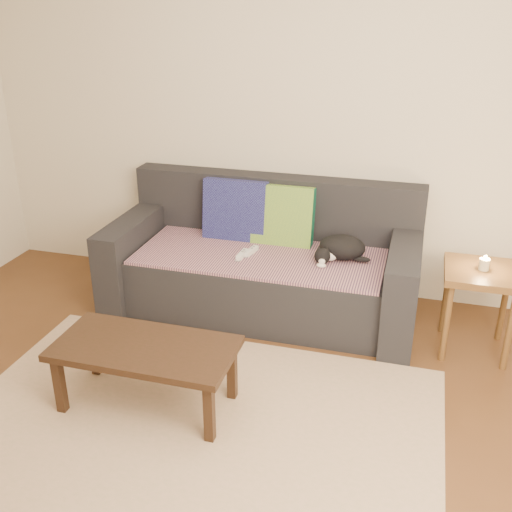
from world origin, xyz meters
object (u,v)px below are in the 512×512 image
(coffee_table, at_px, (145,353))
(wii_remote_a, at_px, (251,251))
(side_table, at_px, (481,284))
(sofa, at_px, (264,266))
(cat, at_px, (341,248))
(wii_remote_b, at_px, (242,254))

(coffee_table, bearing_deg, wii_remote_a, 78.77)
(side_table, height_order, coffee_table, side_table)
(side_table, relative_size, coffee_table, 0.58)
(sofa, bearing_deg, cat, -2.60)
(cat, height_order, side_table, cat)
(cat, relative_size, wii_remote_a, 2.50)
(wii_remote_b, bearing_deg, cat, -74.68)
(wii_remote_a, bearing_deg, sofa, -24.08)
(cat, relative_size, wii_remote_b, 2.50)
(wii_remote_a, height_order, wii_remote_b, same)
(cat, bearing_deg, wii_remote_a, 172.61)
(cat, height_order, wii_remote_b, cat)
(cat, relative_size, coffee_table, 0.39)
(sofa, relative_size, coffee_table, 2.21)
(sofa, height_order, wii_remote_a, sofa)
(wii_remote_a, bearing_deg, wii_remote_b, 160.86)
(cat, distance_m, coffee_table, 1.51)
(wii_remote_b, bearing_deg, wii_remote_a, -27.20)
(wii_remote_b, bearing_deg, coffee_table, 173.09)
(wii_remote_a, relative_size, coffee_table, 0.16)
(sofa, distance_m, cat, 0.57)
(sofa, height_order, side_table, sofa)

